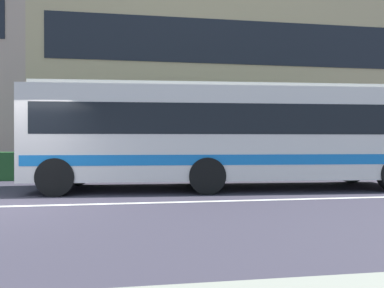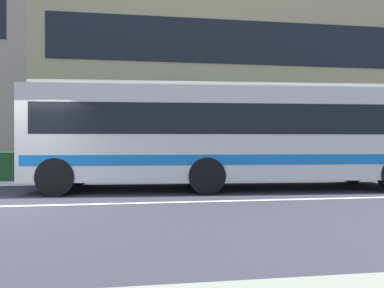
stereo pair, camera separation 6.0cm
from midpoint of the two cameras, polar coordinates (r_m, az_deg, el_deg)
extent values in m
plane|color=#36323F|center=(8.64, -29.19, -9.13)|extent=(160.00, 160.00, 0.00)
cube|color=silver|center=(8.63, -29.19, -9.11)|extent=(60.00, 0.16, 0.01)
cube|color=#214B23|center=(13.68, -8.23, -3.44)|extent=(21.00, 1.10, 1.04)
cube|color=tan|center=(22.73, 5.31, 11.06)|extent=(21.23, 9.49, 11.30)
cube|color=black|center=(18.45, 8.78, 16.49)|extent=(19.53, 0.04, 2.26)
cube|color=silver|center=(10.43, 5.73, 1.63)|extent=(11.48, 3.14, 2.60)
cube|color=black|center=(10.45, 5.73, 3.77)|extent=(10.80, 3.13, 0.83)
cube|color=#1768B8|center=(10.44, 5.73, -2.30)|extent=(11.25, 3.16, 0.28)
cube|color=silver|center=(10.55, 5.73, 9.05)|extent=(11.00, 2.72, 0.12)
cylinder|color=black|center=(13.18, 25.27, -3.69)|extent=(1.01, 0.34, 1.00)
cylinder|color=black|center=(11.51, 1.26, -4.23)|extent=(1.01, 0.34, 1.00)
cylinder|color=black|center=(9.22, 2.69, -5.36)|extent=(1.01, 0.34, 1.00)
cylinder|color=black|center=(11.80, -18.39, -4.14)|extent=(1.01, 0.34, 1.00)
cylinder|color=black|center=(9.58, -21.73, -5.17)|extent=(1.01, 0.34, 1.00)
camera|label=1|loc=(0.03, -89.84, 0.00)|focal=31.79mm
camera|label=2|loc=(0.03, 90.16, 0.00)|focal=31.79mm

